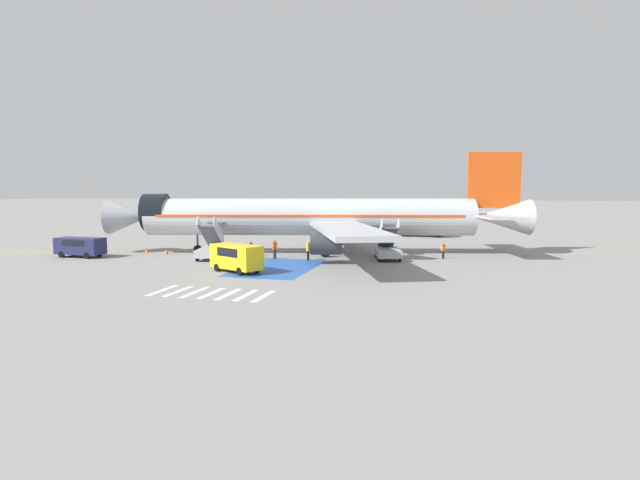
{
  "coord_description": "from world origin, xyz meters",
  "views": [
    {
      "loc": [
        15.26,
        -50.29,
        6.64
      ],
      "look_at": [
        2.83,
        -2.26,
        1.68
      ],
      "focal_mm": 28.0,
      "sensor_mm": 36.0,
      "label": 1
    }
  ],
  "objects_px": {
    "boarding_stairs_aft": "(388,249)",
    "service_van_0": "(80,245)",
    "fuel_tanker": "(413,225)",
    "boarding_stairs_forward": "(211,248)",
    "service_van_1": "(236,256)",
    "ground_crew_0": "(275,248)",
    "airliner": "(316,217)",
    "ground_crew_2": "(251,248)",
    "ground_crew_1": "(308,249)",
    "traffic_cone_1": "(147,250)",
    "ground_crew_3": "(443,249)",
    "traffic_cone_0": "(166,252)"
  },
  "relations": [
    {
      "from": "boarding_stairs_aft",
      "to": "service_van_0",
      "type": "distance_m",
      "value": 30.42
    },
    {
      "from": "service_van_0",
      "to": "fuel_tanker",
      "type": "bearing_deg",
      "value": -43.29
    },
    {
      "from": "boarding_stairs_forward",
      "to": "boarding_stairs_aft",
      "type": "height_order",
      "value": "boarding_stairs_forward"
    },
    {
      "from": "service_van_1",
      "to": "ground_crew_0",
      "type": "distance_m",
      "value": 8.3
    },
    {
      "from": "ground_crew_0",
      "to": "airliner",
      "type": "bearing_deg",
      "value": 18.56
    },
    {
      "from": "boarding_stairs_forward",
      "to": "ground_crew_2",
      "type": "relative_size",
      "value": 3.46
    },
    {
      "from": "ground_crew_1",
      "to": "service_van_0",
      "type": "bearing_deg",
      "value": -72.25
    },
    {
      "from": "fuel_tanker",
      "to": "ground_crew_0",
      "type": "distance_m",
      "value": 29.87
    },
    {
      "from": "ground_crew_0",
      "to": "traffic_cone_1",
      "type": "bearing_deg",
      "value": 132.29
    },
    {
      "from": "service_van_0",
      "to": "ground_crew_1",
      "type": "height_order",
      "value": "service_van_0"
    },
    {
      "from": "service_van_0",
      "to": "service_van_1",
      "type": "distance_m",
      "value": 19.35
    },
    {
      "from": "service_van_1",
      "to": "ground_crew_2",
      "type": "height_order",
      "value": "service_van_1"
    },
    {
      "from": "airliner",
      "to": "fuel_tanker",
      "type": "xyz_separation_m",
      "value": [
        8.47,
        22.51,
        -2.17
      ]
    },
    {
      "from": "service_van_0",
      "to": "ground_crew_3",
      "type": "xyz_separation_m",
      "value": [
        34.98,
        7.95,
        -0.27
      ]
    },
    {
      "from": "fuel_tanker",
      "to": "service_van_0",
      "type": "bearing_deg",
      "value": -37.47
    },
    {
      "from": "ground_crew_0",
      "to": "boarding_stairs_aft",
      "type": "bearing_deg",
      "value": -30.17
    },
    {
      "from": "service_van_0",
      "to": "ground_crew_2",
      "type": "xyz_separation_m",
      "value": [
        16.33,
        4.45,
        -0.26
      ]
    },
    {
      "from": "service_van_0",
      "to": "ground_crew_0",
      "type": "distance_m",
      "value": 19.49
    },
    {
      "from": "ground_crew_2",
      "to": "ground_crew_3",
      "type": "relative_size",
      "value": 1.01
    },
    {
      "from": "airliner",
      "to": "traffic_cone_0",
      "type": "distance_m",
      "value": 16.11
    },
    {
      "from": "fuel_tanker",
      "to": "traffic_cone_0",
      "type": "relative_size",
      "value": 20.07
    },
    {
      "from": "airliner",
      "to": "traffic_cone_0",
      "type": "relative_size",
      "value": 87.11
    },
    {
      "from": "boarding_stairs_aft",
      "to": "traffic_cone_0",
      "type": "distance_m",
      "value": 22.97
    },
    {
      "from": "traffic_cone_0",
      "to": "traffic_cone_1",
      "type": "bearing_deg",
      "value": 165.23
    },
    {
      "from": "boarding_stairs_aft",
      "to": "ground_crew_2",
      "type": "bearing_deg",
      "value": 173.88
    },
    {
      "from": "fuel_tanker",
      "to": "service_van_1",
      "type": "height_order",
      "value": "fuel_tanker"
    },
    {
      "from": "airliner",
      "to": "service_van_1",
      "type": "height_order",
      "value": "airliner"
    },
    {
      "from": "airliner",
      "to": "service_van_1",
      "type": "distance_m",
      "value": 14.02
    },
    {
      "from": "ground_crew_0",
      "to": "ground_crew_2",
      "type": "height_order",
      "value": "ground_crew_0"
    },
    {
      "from": "boarding_stairs_aft",
      "to": "ground_crew_3",
      "type": "xyz_separation_m",
      "value": [
        5.19,
        1.81,
        -0.09
      ]
    },
    {
      "from": "service_van_0",
      "to": "ground_crew_3",
      "type": "distance_m",
      "value": 35.87
    },
    {
      "from": "ground_crew_0",
      "to": "ground_crew_1",
      "type": "height_order",
      "value": "ground_crew_0"
    },
    {
      "from": "ground_crew_3",
      "to": "service_van_1",
      "type": "bearing_deg",
      "value": -9.77
    },
    {
      "from": "boarding_stairs_forward",
      "to": "service_van_1",
      "type": "xyz_separation_m",
      "value": [
        5.63,
        -6.76,
        0.31
      ]
    },
    {
      "from": "fuel_tanker",
      "to": "service_van_0",
      "type": "height_order",
      "value": "fuel_tanker"
    },
    {
      "from": "ground_crew_1",
      "to": "traffic_cone_1",
      "type": "height_order",
      "value": "ground_crew_1"
    },
    {
      "from": "traffic_cone_0",
      "to": "ground_crew_2",
      "type": "bearing_deg",
      "value": 0.91
    },
    {
      "from": "ground_crew_1",
      "to": "boarding_stairs_forward",
      "type": "bearing_deg",
      "value": -73.26
    },
    {
      "from": "ground_crew_0",
      "to": "traffic_cone_0",
      "type": "xyz_separation_m",
      "value": [
        -12.22,
        0.55,
        -0.82
      ]
    },
    {
      "from": "traffic_cone_1",
      "to": "service_van_1",
      "type": "bearing_deg",
      "value": -33.13
    },
    {
      "from": "boarding_stairs_forward",
      "to": "ground_crew_3",
      "type": "height_order",
      "value": "boarding_stairs_forward"
    },
    {
      "from": "traffic_cone_0",
      "to": "traffic_cone_1",
      "type": "height_order",
      "value": "traffic_cone_1"
    },
    {
      "from": "boarding_stairs_forward",
      "to": "ground_crew_3",
      "type": "xyz_separation_m",
      "value": [
        21.8,
        5.74,
        -0.11
      ]
    },
    {
      "from": "airliner",
      "to": "fuel_tanker",
      "type": "height_order",
      "value": "airliner"
    },
    {
      "from": "ground_crew_1",
      "to": "boarding_stairs_aft",
      "type": "bearing_deg",
      "value": 118.97
    },
    {
      "from": "service_van_1",
      "to": "traffic_cone_1",
      "type": "height_order",
      "value": "service_van_1"
    },
    {
      "from": "fuel_tanker",
      "to": "traffic_cone_0",
      "type": "xyz_separation_m",
      "value": [
        -23.49,
        -27.1,
        -1.39
      ]
    },
    {
      "from": "fuel_tanker",
      "to": "ground_crew_3",
      "type": "xyz_separation_m",
      "value": [
        4.58,
        -23.45,
        -0.74
      ]
    },
    {
      "from": "ground_crew_1",
      "to": "airliner",
      "type": "bearing_deg",
      "value": -164.39
    },
    {
      "from": "service_van_0",
      "to": "ground_crew_3",
      "type": "bearing_deg",
      "value": -76.41
    }
  ]
}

